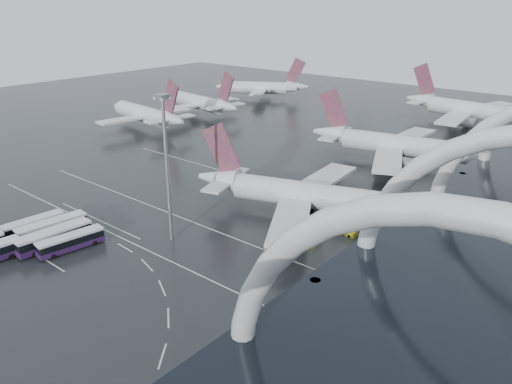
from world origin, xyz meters
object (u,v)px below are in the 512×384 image
Objects in this scene: floodlight_mast at (166,152)px; gse_cart_belly_b at (381,225)px; airliner_main at (313,197)px; jet_remote_far at (263,88)px; jet_remote_mid at (203,103)px; bus_row_near_a at (32,226)px; gse_cart_belly_a at (310,243)px; airliner_gate_c at (475,111)px; bus_row_near_c at (54,237)px; bus_row_near_d at (71,242)px; bus_row_near_b at (52,228)px; gse_cart_belly_e at (351,233)px; airliner_gate_b at (403,146)px; jet_remote_west at (147,115)px.

floodlight_mast reaches higher than gse_cart_belly_b.
jet_remote_far is (-93.76, 98.41, 0.16)m from airliner_main.
jet_remote_mid reaches higher than bus_row_near_a.
airliner_gate_c is at bearing 94.01° from gse_cart_belly_a.
gse_cart_belly_b is (43.22, 46.50, -1.28)m from bus_row_near_c.
jet_remote_mid reaches higher than bus_row_near_d.
jet_remote_far is 148.12m from floodlight_mast.
bus_row_near_c reaches higher than bus_row_near_a.
airliner_main is at bearing 60.60° from floodlight_mast.
jet_remote_far is 19.09× the size of gse_cart_belly_a.
bus_row_near_b is 7.95m from bus_row_near_d.
jet_remote_far is 3.17× the size of bus_row_near_d.
floodlight_mast is at bearing 140.54° from jet_remote_mid.
bus_row_near_c is 26.76m from floodlight_mast.
jet_remote_mid is 3.49× the size of bus_row_near_d.
jet_remote_mid is at bearing 145.55° from gse_cart_belly_a.
jet_remote_far is 142.99m from gse_cart_belly_b.
airliner_main reaches higher than bus_row_near_b.
airliner_main is 12.03m from gse_cart_belly_e.
jet_remote_far is at bearing 29.32° from bus_row_near_b.
airliner_gate_b reaches higher than bus_row_near_d.
airliner_gate_c is at bearing 96.25° from gse_cart_belly_e.
gse_cart_belly_b is at bearing -39.10° from bus_row_near_c.
gse_cart_belly_b is (6.62, 15.52, 0.05)m from gse_cart_belly_a.
jet_remote_far is at bearing 25.51° from bus_row_near_a.
airliner_gate_b reaches higher than bus_row_near_a.
jet_remote_far is (-92.04, 50.71, -0.00)m from airliner_gate_b.
bus_row_near_b is 1.10× the size of bus_row_near_d.
bus_row_near_a reaches higher than gse_cart_belly_b.
bus_row_near_c is (-28.29, -149.49, -3.24)m from airliner_gate_c.
bus_row_near_c is (8.50, -0.15, 0.22)m from bus_row_near_a.
airliner_gate_c is at bearing -1.83° from bus_row_near_d.
bus_row_near_a is 0.45× the size of floodlight_mast.
jet_remote_mid reaches higher than gse_cart_belly_b.
airliner_gate_b is at bearing 104.07° from gse_cart_belly_e.
bus_row_near_a is at bearing -141.25° from gse_cart_belly_e.
gse_cart_belly_b is at bearing -44.30° from bus_row_near_a.
bus_row_near_b reaches higher than gse_cart_belly_a.
airliner_gate_b is 46.29m from gse_cart_belly_b.
jet_remote_mid is 109.81m from bus_row_near_b.
gse_cart_belly_e is (12.07, -110.12, -4.56)m from airliner_gate_c.
bus_row_near_d is (-24.11, -88.63, -3.20)m from airliner_gate_b.
gse_cart_belly_e reaches higher than gse_cart_belly_a.
airliner_main reaches higher than bus_row_near_a.
jet_remote_far is (-5.51, 71.77, -0.17)m from jet_remote_west.
airliner_gate_c is at bearing 84.16° from floodlight_mast.
airliner_gate_b reaches higher than jet_remote_far.
airliner_main is 0.94× the size of airliner_gate_c.
gse_cart_belly_a is (8.91, -58.93, -4.29)m from airliner_gate_b.
gse_cart_belly_e is at bearing -41.91° from bus_row_near_c.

